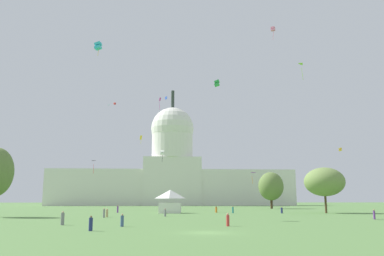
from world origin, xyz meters
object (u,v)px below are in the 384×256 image
at_px(kite_black_low, 93,163).
at_px(kite_violet_low, 252,174).
at_px(person_grey_front_right, 104,213).
at_px(person_tan_lawn_far_right, 107,213).
at_px(person_purple_back_left, 374,215).
at_px(kite_gold_low, 340,149).
at_px(capitol_building, 172,173).
at_px(kite_yellow_mid, 141,138).
at_px(kite_red_high, 115,104).
at_px(person_purple_deep_crowd, 118,209).
at_px(tree_east_near, 271,186).
at_px(person_teal_mid_center, 233,210).
at_px(person_navy_back_right, 91,224).
at_px(kite_blue_mid, 166,98).
at_px(kite_lime_mid, 303,65).
at_px(person_grey_edge_west, 165,213).
at_px(kite_green_mid, 217,83).
at_px(tree_east_mid, 324,182).
at_px(kite_turquoise_mid, 107,106).
at_px(kite_white_low, 162,153).
at_px(person_orange_mid_left, 216,210).
at_px(person_red_near_tree_west, 228,220).
at_px(kite_pink_high, 273,29).
at_px(kite_cyan_mid, 98,46).
at_px(person_denim_front_center, 122,221).
at_px(kite_magenta_mid, 160,101).
at_px(person_grey_near_tent, 63,219).
at_px(event_tent, 170,201).

distance_m(kite_black_low, kite_violet_low, 61.28).
distance_m(person_grey_front_right, person_tan_lawn_far_right, 2.24).
distance_m(person_purple_back_left, kite_gold_low, 38.85).
xyz_separation_m(capitol_building, kite_yellow_mid, (-11.60, -87.44, 5.37)).
xyz_separation_m(kite_black_low, kite_red_high, (2.70, 31.03, 28.44)).
bearing_deg(person_purple_deep_crowd, person_grey_front_right, 76.70).
xyz_separation_m(tree_east_near, kite_yellow_mid, (-44.80, -11.43, 14.80)).
xyz_separation_m(person_purple_back_left, kite_red_high, (-55.18, 106.38, 43.13)).
bearing_deg(person_grey_front_right, person_purple_back_left, -34.99).
relative_size(person_teal_mid_center, person_navy_back_right, 1.07).
bearing_deg(kite_gold_low, kite_blue_mid, -52.49).
bearing_deg(kite_blue_mid, kite_lime_mid, -115.19).
xyz_separation_m(person_grey_edge_west, kite_green_mid, (9.33, -4.48, 23.77)).
height_order(capitol_building, kite_red_high, capitol_building).
bearing_deg(person_grey_edge_west, person_purple_deep_crowd, -80.02).
height_order(tree_east_mid, kite_lime_mid, kite_lime_mid).
height_order(tree_east_near, kite_turquoise_mid, kite_turquoise_mid).
bearing_deg(kite_white_low, person_orange_mid_left, -4.42).
xyz_separation_m(person_red_near_tree_west, kite_gold_low, (36.51, 49.09, 14.79)).
xyz_separation_m(kite_green_mid, kite_pink_high, (11.68, 2.23, 12.11)).
bearing_deg(kite_pink_high, kite_black_low, -22.38).
relative_size(person_teal_mid_center, kite_cyan_mid, 0.61).
distance_m(person_denim_front_center, kite_magenta_mid, 82.38).
distance_m(capitol_building, person_grey_edge_west, 139.54).
distance_m(kite_black_low, kite_lime_mid, 79.42).
bearing_deg(person_orange_mid_left, kite_gold_low, 44.64).
bearing_deg(kite_pink_high, kite_lime_mid, -100.57).
relative_size(person_grey_front_right, kite_pink_high, 0.61).
bearing_deg(person_red_near_tree_west, person_teal_mid_center, 79.41).
distance_m(person_grey_near_tent, kite_black_low, 88.73).
height_order(person_purple_deep_crowd, kite_lime_mid, kite_lime_mid).
relative_size(tree_east_near, person_purple_back_left, 8.01).
bearing_deg(kite_blue_mid, kite_cyan_mid, 145.32).
relative_size(person_denim_front_center, kite_turquoise_mid, 1.04).
xyz_separation_m(tree_east_mid, kite_magenta_mid, (-39.21, 31.48, 26.73)).
relative_size(person_red_near_tree_west, kite_violet_low, 0.55).
distance_m(person_red_near_tree_west, kite_gold_low, 62.94).
bearing_deg(kite_turquoise_mid, kite_gold_low, 20.49).
distance_m(person_teal_mid_center, person_tan_lawn_far_right, 32.47).
height_order(person_red_near_tree_west, kite_turquoise_mid, kite_turquoise_mid).
relative_size(event_tent, kite_gold_low, 5.49).
xyz_separation_m(capitol_building, person_navy_back_right, (-11.11, -172.55, -16.42)).
xyz_separation_m(person_denim_front_center, kite_red_high, (-17.11, 121.02, 43.20)).
relative_size(person_purple_deep_crowd, kite_gold_low, 1.73).
xyz_separation_m(person_denim_front_center, kite_blue_mid, (4.92, 45.85, 26.63)).
height_order(person_tan_lawn_far_right, person_purple_deep_crowd, person_purple_deep_crowd).
height_order(tree_east_near, kite_violet_low, tree_east_near).
distance_m(kite_pink_high, kite_cyan_mid, 34.28).
height_order(person_purple_back_left, kite_white_low, kite_white_low).
bearing_deg(person_tan_lawn_far_right, person_navy_back_right, -144.47).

